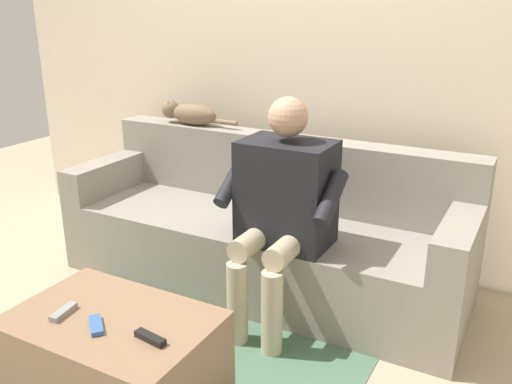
% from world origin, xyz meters
% --- Properties ---
extents(ground_plane, '(8.00, 8.00, 0.00)m').
position_xyz_m(ground_plane, '(0.00, 0.60, 0.00)').
color(ground_plane, tan).
extents(back_wall, '(4.45, 0.06, 2.77)m').
position_xyz_m(back_wall, '(0.00, -0.67, 1.38)').
color(back_wall, beige).
rests_on(back_wall, ground).
extents(couch, '(2.26, 0.75, 0.81)m').
position_xyz_m(couch, '(0.00, -0.14, 0.29)').
color(couch, gray).
rests_on(couch, ground).
extents(coffee_table, '(0.76, 0.51, 0.42)m').
position_xyz_m(coffee_table, '(0.00, 1.09, 0.21)').
color(coffee_table, '#8C6B4C').
rests_on(coffee_table, ground).
extents(person_solo_seated, '(0.59, 0.52, 1.13)m').
position_xyz_m(person_solo_seated, '(-0.27, 0.18, 0.63)').
color(person_solo_seated, black).
rests_on(person_solo_seated, ground).
extents(cat_on_backrest, '(0.54, 0.13, 0.14)m').
position_xyz_m(cat_on_backrest, '(0.65, -0.38, 0.88)').
color(cat_on_backrest, '#756047').
rests_on(cat_on_backrest, couch).
extents(remote_black, '(0.13, 0.05, 0.02)m').
position_xyz_m(remote_black, '(-0.22, 1.14, 0.43)').
color(remote_black, black).
rests_on(remote_black, coffee_table).
extents(remote_blue, '(0.12, 0.11, 0.02)m').
position_xyz_m(remote_blue, '(-0.00, 1.17, 0.43)').
color(remote_blue, '#3860B7').
rests_on(remote_blue, coffee_table).
extents(remote_gray, '(0.05, 0.13, 0.02)m').
position_xyz_m(remote_gray, '(0.17, 1.16, 0.43)').
color(remote_gray, gray).
rests_on(remote_gray, coffee_table).
extents(floor_rug, '(1.62, 1.72, 0.01)m').
position_xyz_m(floor_rug, '(0.00, 0.93, 0.00)').
color(floor_rug, '#4C7056').
rests_on(floor_rug, ground).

